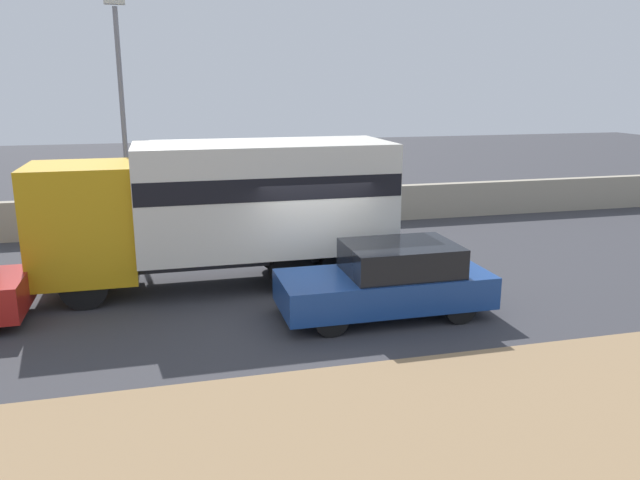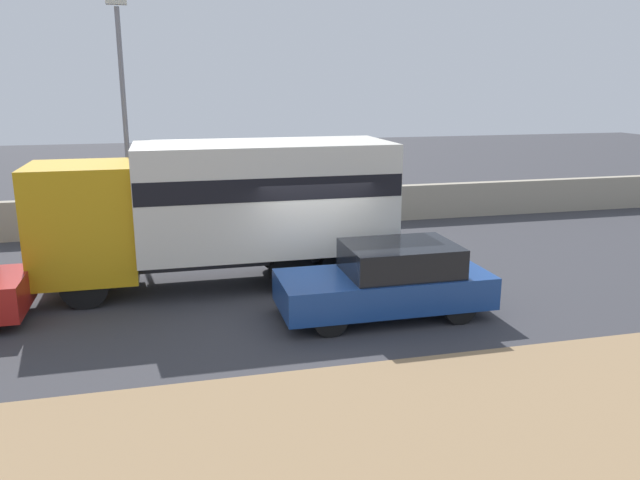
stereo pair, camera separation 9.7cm
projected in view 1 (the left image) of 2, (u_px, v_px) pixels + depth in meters
name	position (u px, v px, depth m)	size (l,w,h in m)	color
ground_plane	(324.00, 304.00, 13.38)	(80.00, 80.00, 0.00)	#38383D
dirt_shoulder_foreground	(418.00, 425.00, 8.61)	(60.00, 4.02, 0.04)	#937551
stone_wall_backdrop	(265.00, 209.00, 20.42)	(60.00, 0.35, 1.20)	#A39984
street_lamp	(122.00, 105.00, 17.80)	(0.56, 0.28, 6.91)	slate
box_truck	(229.00, 203.00, 14.25)	(7.98, 2.56, 3.30)	gold
car_hatchback	(389.00, 280.00, 12.57)	(4.25, 1.77, 1.49)	navy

